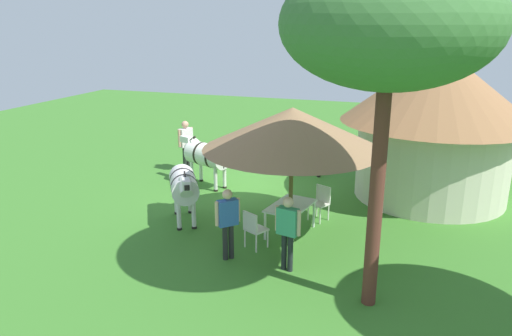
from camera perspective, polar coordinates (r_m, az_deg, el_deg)
The scene contains 14 objects.
ground_plane at distance 15.14m, azimuth -1.70°, elevation -2.32°, with size 36.00×36.00×0.00m, color #3B7829.
thatched_hut at distance 14.69m, azimuth 20.41°, elevation 5.70°, with size 5.36×5.36×4.30m.
shade_umbrella at distance 11.18m, azimuth 4.29°, elevation 4.68°, with size 4.18×4.18×3.11m.
patio_dining_table at distance 11.75m, azimuth 4.08°, elevation -4.75°, with size 1.50×1.07×0.74m.
patio_chair_near_hut at distance 11.00m, azimuth -0.30°, elevation -7.01°, with size 0.58×0.59×0.90m.
patio_chair_east_end at distance 12.70m, azimuth 7.64°, elevation -3.82°, with size 0.57×0.58×0.90m.
guest_beside_umbrella at distance 10.38m, azimuth -3.35°, elevation -5.87°, with size 0.45×0.45×1.61m.
guest_behind_table at distance 9.92m, azimuth 3.75°, elevation -6.94°, with size 0.30×0.57×1.62m.
standing_watcher at distance 16.68m, azimuth -8.28°, elevation 3.14°, with size 0.59×0.39×1.77m.
striped_lounge_chair at distance 17.89m, azimuth 0.40°, elevation 1.59°, with size 0.95×0.89×0.66m.
zebra_nearest_camera at distance 16.32m, azimuth 6.00°, elevation 2.44°, with size 0.70×2.11×1.47m.
zebra_by_umbrella at distance 15.09m, azimuth -5.88°, elevation 1.53°, with size 1.18×1.97×1.54m.
zebra_toward_hut at distance 12.41m, azimuth -8.50°, elevation -2.05°, with size 1.85×1.34×1.53m.
acacia_tree_left_background at distance 8.10m, azimuth 15.44°, elevation 15.80°, with size 3.46×3.46×5.98m.
Camera 1 is at (13.38, 5.04, 4.98)m, focal length 33.95 mm.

